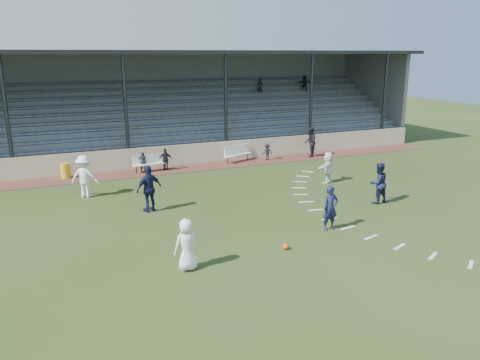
% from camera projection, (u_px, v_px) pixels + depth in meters
% --- Properties ---
extents(ground, '(90.00, 90.00, 0.00)m').
position_uv_depth(ground, '(266.00, 229.00, 17.74)').
color(ground, '#2B3A17').
rests_on(ground, ground).
extents(cinder_track, '(34.00, 2.00, 0.02)m').
position_uv_depth(cinder_track, '(186.00, 168.00, 27.05)').
color(cinder_track, '#542B21').
rests_on(cinder_track, ground).
extents(retaining_wall, '(34.00, 0.18, 1.20)m').
position_uv_depth(retaining_wall, '(180.00, 155.00, 27.82)').
color(retaining_wall, beige).
rests_on(retaining_wall, ground).
extents(bench_left, '(2.03, 0.68, 0.95)m').
position_uv_depth(bench_left, '(150.00, 161.00, 26.22)').
color(bench_left, white).
rests_on(bench_left, cinder_track).
extents(bench_right, '(2.01, 1.15, 0.95)m').
position_uv_depth(bench_right, '(237.00, 152.00, 28.60)').
color(bench_right, white).
rests_on(bench_right, cinder_track).
extents(trash_bin, '(0.50, 0.50, 0.81)m').
position_uv_depth(trash_bin, '(66.00, 171.00, 24.78)').
color(trash_bin, gold).
rests_on(trash_bin, cinder_track).
extents(football, '(0.21, 0.21, 0.21)m').
position_uv_depth(football, '(286.00, 246.00, 15.86)').
color(football, '#E74E0D').
rests_on(football, ground).
extents(player_white_lead, '(0.85, 0.60, 1.64)m').
position_uv_depth(player_white_lead, '(187.00, 245.00, 14.22)').
color(player_white_lead, white).
rests_on(player_white_lead, ground).
extents(player_navy_lead, '(0.63, 0.43, 1.71)m').
position_uv_depth(player_navy_lead, '(330.00, 208.00, 17.46)').
color(player_navy_lead, '#16193C').
rests_on(player_navy_lead, ground).
extents(player_navy_mid, '(0.90, 0.71, 1.82)m').
position_uv_depth(player_navy_mid, '(378.00, 183.00, 20.57)').
color(player_navy_mid, '#16193C').
rests_on(player_navy_mid, ground).
extents(player_white_wing, '(1.46, 1.21, 1.97)m').
position_uv_depth(player_white_wing, '(85.00, 177.00, 21.40)').
color(player_white_wing, white).
rests_on(player_white_wing, ground).
extents(player_navy_wing, '(1.26, 0.87, 1.99)m').
position_uv_depth(player_navy_wing, '(149.00, 189.00, 19.47)').
color(player_navy_wing, '#16193C').
rests_on(player_navy_wing, ground).
extents(player_white_back, '(1.50, 1.17, 1.59)m').
position_uv_depth(player_white_back, '(328.00, 167.00, 23.91)').
color(player_white_back, white).
rests_on(player_white_back, ground).
extents(official, '(1.14, 1.18, 1.91)m').
position_uv_depth(official, '(310.00, 142.00, 29.75)').
color(official, black).
rests_on(official, cinder_track).
extents(sub_left_near, '(0.45, 0.34, 1.13)m').
position_uv_depth(sub_left_near, '(143.00, 162.00, 26.02)').
color(sub_left_near, black).
rests_on(sub_left_near, cinder_track).
extents(sub_left_far, '(0.79, 0.51, 1.26)m').
position_uv_depth(sub_left_far, '(166.00, 159.00, 26.37)').
color(sub_left_far, black).
rests_on(sub_left_far, cinder_track).
extents(sub_right, '(0.67, 0.40, 1.02)m').
position_uv_depth(sub_right, '(267.00, 152.00, 28.97)').
color(sub_right, black).
rests_on(sub_right, cinder_track).
extents(grandstand, '(34.60, 9.00, 6.61)m').
position_uv_depth(grandstand, '(160.00, 118.00, 31.58)').
color(grandstand, slate).
rests_on(grandstand, ground).
extents(penalty_arc, '(3.89, 14.63, 0.01)m').
position_uv_depth(penalty_arc, '(355.00, 214.00, 19.31)').
color(penalty_arc, silver).
rests_on(penalty_arc, ground).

